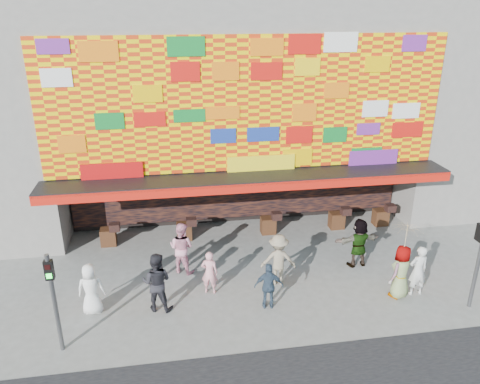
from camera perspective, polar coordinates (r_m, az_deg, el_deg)
The scene contains 14 objects.
ground at distance 15.74m, azimuth 3.49°, elevation -12.70°, with size 90.00×90.00×0.00m, color slate.
shop_building at distance 21.34m, azimuth -1.06°, elevation 11.87°, with size 15.20×9.40×10.00m.
signal_left at distance 13.55m, azimuth -21.84°, elevation -11.30°, with size 0.22×0.20×3.00m.
signal_right at distance 16.07m, azimuth 27.20°, elevation -6.83°, with size 0.22×0.20×3.00m.
ped_a at distance 15.31m, azimuth -17.71°, elevation -11.19°, with size 0.82×0.53×1.67m, color white.
ped_b at distance 15.59m, azimuth -3.73°, elevation -9.76°, with size 0.55×0.36×1.52m, color pink.
ped_c at distance 14.91m, azimuth -10.13°, elevation -10.75°, with size 0.94×0.74×1.94m, color black.
ped_d at distance 16.02m, azimuth 4.70°, elevation -8.22°, with size 1.18×0.68×1.83m, color gray.
ped_e at distance 14.87m, azimuth 3.54°, elevation -11.38°, with size 0.91×0.38×1.56m, color #34465B.
ped_f at distance 17.54m, azimuth 14.28°, elevation -6.01°, with size 1.71×0.55×1.85m, color gray.
ped_g at distance 16.16m, azimuth 19.04°, elevation -9.17°, with size 0.89×0.58×1.83m, color gray.
ped_h at distance 16.47m, azimuth 20.87°, elevation -8.95°, with size 0.64×0.42×1.76m, color silver.
ped_i at distance 16.75m, azimuth -7.14°, elevation -6.75°, with size 0.92×0.72×1.89m, color pink.
parasol at distance 15.58m, azimuth 19.59°, elevation -5.24°, with size 1.30×1.31×1.86m.
Camera 1 is at (-3.02, -12.63, 8.90)m, focal length 35.00 mm.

